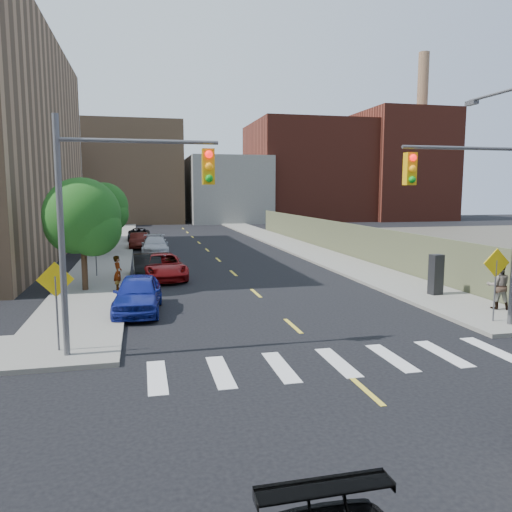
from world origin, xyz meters
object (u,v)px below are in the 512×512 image
parked_car_grey (139,235)px  payphone (436,274)px  pedestrian_east (499,286)px  parked_car_black (147,267)px  pedestrian_west (118,273)px  parked_car_silver (155,245)px  parked_car_maroon (139,241)px  parked_car_red (162,266)px  parked_car_white (155,242)px  parked_car_blue (138,294)px

parked_car_grey → payphone: (13.35, -29.17, 0.43)m
payphone → pedestrian_east: pedestrian_east is taller
parked_car_black → payphone: size_ratio=2.28×
payphone → pedestrian_west: 14.95m
parked_car_silver → parked_car_maroon: 4.89m
parked_car_red → pedestrian_east: size_ratio=2.72×
parked_car_red → parked_car_maroon: bearing=90.2°
parked_car_silver → parked_car_maroon: parked_car_silver is taller
parked_car_red → payphone: 14.34m
parked_car_red → parked_car_white: parked_car_white is taller
parked_car_white → payphone: bearing=-57.3°
parked_car_blue → parked_car_red: size_ratio=0.87×
parked_car_maroon → parked_car_grey: bearing=93.9°
parked_car_silver → parked_car_white: parked_car_white is taller
payphone → parked_car_blue: bearing=171.3°
parked_car_black → pedestrian_west: bearing=-115.3°
parked_car_red → parked_car_maroon: 15.70m
parked_car_white → parked_car_maroon: size_ratio=1.09×
parked_car_black → parked_car_red: 0.82m
parked_car_blue → parked_car_grey: size_ratio=0.96×
parked_car_black → payphone: bearing=-33.5°
parked_car_white → parked_car_grey: size_ratio=0.93×
payphone → pedestrian_east: bearing=-83.1°
parked_car_blue → parked_car_white: 21.11m
parked_car_black → parked_car_grey: (-0.48, 21.40, -0.05)m
parked_car_blue → parked_car_maroon: bearing=94.5°
parked_car_white → pedestrian_east: pedestrian_east is taller
parked_car_silver → parked_car_white: bearing=88.7°
parked_car_red → parked_car_white: (0.00, 13.47, 0.03)m
parked_car_red → payphone: (12.05, -7.77, 0.36)m
parked_car_white → payphone: 24.42m
parked_car_black → parked_car_white: parked_car_white is taller
parked_car_black → parked_car_white: 13.49m
parked_car_silver → pedestrian_west: (-2.14, -14.27, 0.26)m
parked_car_blue → pedestrian_east: 14.56m
parked_car_black → parked_car_grey: bearing=88.9°
parked_car_black → pedestrian_east: (13.70, -10.88, 0.40)m
parked_car_grey → pedestrian_east: 35.26m
parked_car_silver → parked_car_grey: 10.57m
parked_car_silver → parked_car_grey: (-1.20, 10.50, -0.07)m
parked_car_silver → parked_car_black: bearing=-92.7°
parked_car_white → parked_car_silver: bearing=-89.2°
parked_car_black → pedestrian_east: 17.50m
parked_car_grey → pedestrian_east: bearing=-66.9°
parked_car_blue → parked_car_maroon: size_ratio=1.12×
pedestrian_west → pedestrian_east: bearing=-112.2°
parked_car_silver → pedestrian_east: (12.99, -21.78, 0.38)m
parked_car_white → parked_car_maroon: parked_car_white is taller
parked_car_white → parked_car_black: bearing=-90.4°
parked_car_white → pedestrian_east: bearing=-59.0°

